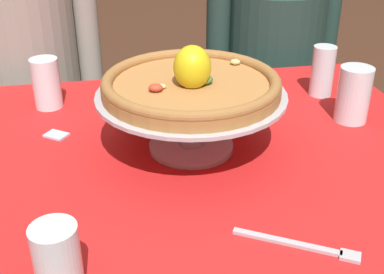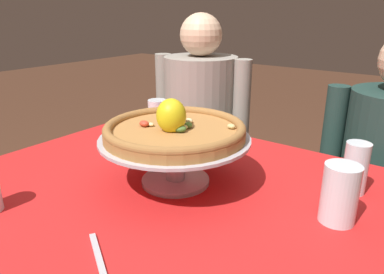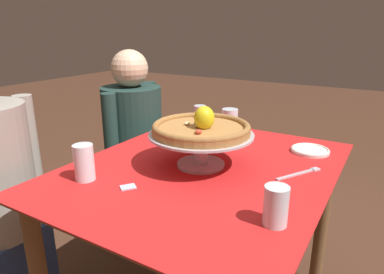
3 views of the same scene
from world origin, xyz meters
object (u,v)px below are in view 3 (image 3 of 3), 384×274
Objects in this scene: water_glass_back_right at (200,120)px; dinner_fork at (301,173)px; sugar_packet at (128,187)px; side_plate at (310,150)px; water_glass_side_right at (230,124)px; water_glass_back_left at (84,164)px; pizza_stand at (201,143)px; diner_right at (134,149)px; water_glass_front_left at (276,208)px; pizza at (201,127)px.

water_glass_back_right reaches higher than dinner_fork.
water_glass_back_right reaches higher than sugar_packet.
dinner_fork is at bearing -174.47° from side_plate.
water_glass_side_right is 0.84× the size of side_plate.
water_glass_back_left is at bearing 138.44° from side_plate.
water_glass_side_right is 1.05× the size of water_glass_back_left.
water_glass_back_left reaches higher than side_plate.
pizza_stand is at bearing -41.53° from water_glass_back_left.
sugar_packet is at bearing 159.03° from pizza_stand.
water_glass_back_right is (0.40, 0.23, -0.04)m from pizza_stand.
water_glass_back_left is (-0.32, 0.29, -0.04)m from pizza_stand.
water_glass_back_right is 0.72× the size of dinner_fork.
water_glass_side_right is at bearing 85.06° from side_plate.
diner_right is (0.31, 1.06, -0.20)m from dinner_fork.
water_glass_front_left is 0.60× the size of dinner_fork.
diner_right is (0.06, 1.04, -0.20)m from side_plate.
diner_right reaches higher than water_glass_side_right.
pizza_stand is 2.13× the size of dinner_fork.
water_glass_front_left is at bearing -122.44° from diner_right.
water_glass_back_right is at bearing 42.74° from water_glass_front_left.
water_glass_front_left reaches higher than dinner_fork.
side_plate is 0.26m from dinner_fork.
diner_right reaches higher than sugar_packet.
pizza is at bearing 138.49° from side_plate.
side_plate is at bearing 5.53° from dinner_fork.
water_glass_back_right is (0.40, 0.23, -0.10)m from pizza.
dinner_fork is (0.38, 0.02, -0.05)m from water_glass_front_left.
dinner_fork is at bearing -124.41° from water_glass_side_right.
water_glass_side_right is 0.70m from sugar_packet.
pizza_stand is at bearing -149.72° from water_glass_back_right.
pizza_stand is at bearing 138.42° from side_plate.
water_glass_front_left is 0.83× the size of water_glass_back_right.
pizza reaches higher than water_glass_front_left.
sugar_packet is at bearing -170.28° from water_glass_back_right.
water_glass_front_left is at bearing -124.75° from pizza_stand.
side_plate is (0.37, -0.33, -0.08)m from pizza_stand.
pizza is 2.30× the size of side_plate.
water_glass_back_right is 0.65m from dinner_fork.
dinner_fork is (-0.25, -0.02, -0.01)m from side_plate.
pizza_stand is 0.38m from dinner_fork.
sugar_packet is at bearing 158.92° from pizza.
sugar_packet is 0.04× the size of diner_right.
side_plate is 0.80m from sugar_packet.
water_glass_back_right is at bearing 92.47° from water_glass_side_right.
water_glass_back_left is (-0.32, 0.29, -0.10)m from pizza.
pizza is at bearing -121.16° from diner_right.
pizza_stand is 0.46m from water_glass_back_right.
water_glass_front_left is 0.67m from water_glass_back_left.
diner_right reaches higher than pizza.
diner_right is (0.43, 0.71, -0.29)m from pizza_stand.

